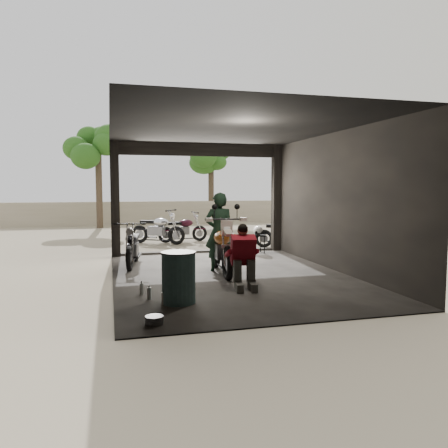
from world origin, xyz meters
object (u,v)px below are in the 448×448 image
outside_bike_c (284,231)px  helmet (258,230)px  stool (257,237)px  oil_drum (179,278)px  outside_bike_a (158,227)px  rider (219,232)px  main_bike (221,245)px  outside_bike_b (183,227)px  sign_post (318,190)px  mechanic (244,258)px  left_bike (133,244)px

outside_bike_c → helmet: outside_bike_c is taller
stool → helmet: helmet is taller
oil_drum → outside_bike_a: bearing=86.5°
outside_bike_a → rider: bearing=-137.8°
stool → oil_drum: bearing=-121.9°
main_bike → stool: size_ratio=3.58×
outside_bike_b → rider: size_ratio=0.86×
outside_bike_b → sign_post: bearing=-143.5°
helmet → mechanic: bearing=-134.6°
outside_bike_c → rider: 4.48m
sign_post → mechanic: bearing=-122.6°
stool → rider: bearing=-126.0°
stool → main_bike: bearing=-123.6°
outside_bike_a → helmet: outside_bike_a is taller
outside_bike_a → outside_bike_c: outside_bike_a is taller
main_bike → left_bike: size_ratio=1.20×
main_bike → outside_bike_c: (3.00, 3.57, -0.10)m
main_bike → helmet: (1.78, 2.63, 0.03)m
oil_drum → left_bike: bearing=98.5°
rider → oil_drum: bearing=74.4°
outside_bike_a → outside_bike_c: 4.32m
sign_post → rider: bearing=-139.8°
outside_bike_a → sign_post: sign_post is taller
rider → mechanic: rider is taller
rider → helmet: 2.97m
main_bike → helmet: bearing=59.5°
helmet → sign_post: (1.78, -0.23, 1.17)m
outside_bike_a → outside_bike_b: 0.98m
outside_bike_b → stool: 3.61m
sign_post → outside_bike_a: bearing=153.2°
outside_bike_c → stool: size_ratio=2.97×
helmet → left_bike: bearing=175.7°
main_bike → outside_bike_b: (0.10, 5.87, -0.13)m
outside_bike_a → mechanic: 7.18m
oil_drum → outside_bike_c: bearing=53.6°
left_bike → mechanic: bearing=-47.9°
main_bike → oil_drum: size_ratio=2.27×
outside_bike_b → left_bike: bearing=147.5°
outside_bike_b → rider: rider is taller
outside_bike_b → stool: bearing=-160.9°
oil_drum → rider: bearing=62.3°
outside_bike_b → stool: size_ratio=2.86×
outside_bike_a → sign_post: 5.56m
left_bike → outside_bike_c: bearing=33.2°
left_bike → outside_bike_b: size_ratio=1.04×
left_bike → stool: 3.85m
rider → mechanic: size_ratio=1.52×
mechanic → stool: bearing=76.1°
main_bike → oil_drum: (-1.31, -2.29, -0.22)m
outside_bike_b → mechanic: mechanic is taller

